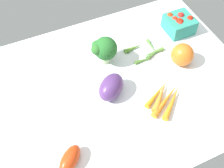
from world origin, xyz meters
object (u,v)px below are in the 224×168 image
(roma_tomato, at_px, (70,159))
(heirloom_tomato_orange, at_px, (182,54))
(carrot_bunch, at_px, (164,98))
(berry_basket, at_px, (179,24))
(eggplant, at_px, (111,87))
(broccoli_head, at_px, (104,49))
(okra_pile, at_px, (145,51))

(roma_tomato, relative_size, heirloom_tomato_orange, 1.10)
(roma_tomato, relative_size, carrot_bunch, 0.60)
(carrot_bunch, bearing_deg, roma_tomato, 11.88)
(berry_basket, relative_size, eggplant, 0.95)
(berry_basket, relative_size, carrot_bunch, 0.68)
(heirloom_tomato_orange, bearing_deg, carrot_bunch, 40.94)
(broccoli_head, bearing_deg, eggplant, 75.59)
(broccoli_head, distance_m, carrot_bunch, 0.29)
(eggplant, height_order, heirloom_tomato_orange, heirloom_tomato_orange)
(berry_basket, distance_m, heirloom_tomato_orange, 0.19)
(berry_basket, bearing_deg, heirloom_tomato_orange, 60.71)
(okra_pile, height_order, heirloom_tomato_orange, heirloom_tomato_orange)
(broccoli_head, bearing_deg, okra_pile, 172.39)
(eggplant, height_order, broccoli_head, broccoli_head)
(roma_tomato, bearing_deg, eggplant, -2.39)
(eggplant, height_order, carrot_bunch, eggplant)
(broccoli_head, distance_m, roma_tomato, 0.43)
(berry_basket, height_order, roma_tomato, berry_basket)
(roma_tomato, bearing_deg, carrot_bunch, -30.58)
(heirloom_tomato_orange, bearing_deg, broccoli_head, -24.58)
(eggplant, bearing_deg, heirloom_tomato_orange, -33.44)
(eggplant, distance_m, heirloom_tomato_orange, 0.31)
(okra_pile, xyz_separation_m, roma_tomato, (0.43, 0.31, 0.02))
(berry_basket, xyz_separation_m, eggplant, (0.40, 0.19, 0.00))
(roma_tomato, xyz_separation_m, carrot_bunch, (-0.38, -0.08, -0.01))
(eggplant, xyz_separation_m, broccoli_head, (-0.04, -0.15, 0.04))
(okra_pile, distance_m, eggplant, 0.25)
(roma_tomato, xyz_separation_m, heirloom_tomato_orange, (-0.53, -0.21, 0.02))
(berry_basket, bearing_deg, eggplant, 24.91)
(eggplant, xyz_separation_m, heirloom_tomato_orange, (-0.31, -0.03, 0.01))
(okra_pile, bearing_deg, berry_basket, -162.86)
(heirloom_tomato_orange, bearing_deg, roma_tomato, 21.64)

